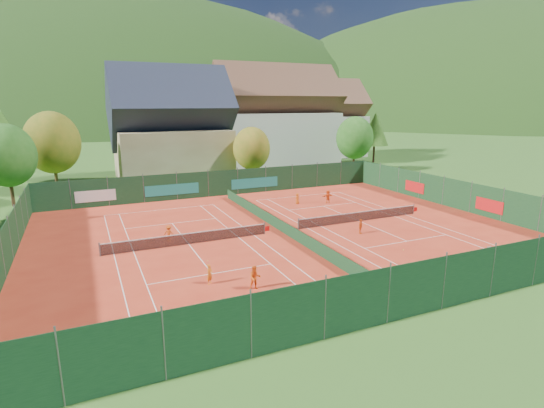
{
  "coord_description": "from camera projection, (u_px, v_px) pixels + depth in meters",
  "views": [
    {
      "loc": [
        -14.94,
        -31.16,
        10.72
      ],
      "look_at": [
        0.0,
        2.0,
        2.0
      ],
      "focal_mm": 28.0,
      "sensor_mm": 36.0,
      "label": 1
    }
  ],
  "objects": [
    {
      "name": "mountain_backdrop",
      "position": [
        161.0,
        186.0,
        263.74
      ],
      "size": [
        820.0,
        530.0,
        242.0
      ],
      "color": "black",
      "rests_on": "ground"
    },
    {
      "name": "court_divider",
      "position": [
        282.0,
        226.0,
        35.98
      ],
      "size": [
        0.03,
        28.8,
        1.0
      ],
      "color": "#12331A",
      "rests_on": "ground"
    },
    {
      "name": "loose_ball_0",
      "position": [
        208.0,
        261.0,
        29.43
      ],
      "size": [
        0.07,
        0.07,
        0.07
      ],
      "primitive_type": "sphere",
      "color": "#CCD833",
      "rests_on": "ground"
    },
    {
      "name": "player_right_far_a",
      "position": [
        297.0,
        199.0,
        45.92
      ],
      "size": [
        0.68,
        0.59,
        1.18
      ],
      "primitive_type": "imported",
      "rotation": [
        0.0,
        0.0,
        3.59
      ],
      "color": "#D15512",
      "rests_on": "ground"
    },
    {
      "name": "tree_west_front",
      "position": [
        7.0,
        155.0,
        43.78
      ],
      "size": [
        5.72,
        5.72,
        8.69
      ],
      "color": "#472B19",
      "rests_on": "ground"
    },
    {
      "name": "player_left_far",
      "position": [
        169.0,
        233.0,
        33.47
      ],
      "size": [
        0.98,
        0.77,
        1.33
      ],
      "primitive_type": "imported",
      "rotation": [
        0.0,
        0.0,
        2.77
      ],
      "color": "#DA4D13",
      "rests_on": "ground"
    },
    {
      "name": "tree_east_back",
      "position": [
        315.0,
        124.0,
        80.37
      ],
      "size": [
        7.15,
        7.15,
        10.86
      ],
      "color": "#4A331A",
      "rests_on": "ground"
    },
    {
      "name": "player_right_near",
      "position": [
        360.0,
        226.0,
        35.43
      ],
      "size": [
        0.76,
        0.72,
        1.26
      ],
      "primitive_type": "imported",
      "rotation": [
        0.0,
        0.0,
        0.71
      ],
      "color": "#D54D12",
      "rests_on": "ground"
    },
    {
      "name": "tree_west_back",
      "position": [
        3.0,
        134.0,
        55.08
      ],
      "size": [
        5.6,
        5.6,
        10.0
      ],
      "color": "#402517",
      "rests_on": "ground"
    },
    {
      "name": "fence_north",
      "position": [
        220.0,
        183.0,
        49.75
      ],
      "size": [
        40.0,
        0.1,
        3.0
      ],
      "color": "#153A1F",
      "rests_on": "ground"
    },
    {
      "name": "tennis_net_left",
      "position": [
        190.0,
        238.0,
        32.84
      ],
      "size": [
        13.3,
        0.1,
        1.02
      ],
      "color": "#59595B",
      "rests_on": "ground"
    },
    {
      "name": "ball_hopper",
      "position": [
        490.0,
        249.0,
        30.16
      ],
      "size": [
        0.34,
        0.34,
        0.8
      ],
      "color": "slate",
      "rests_on": "ground"
    },
    {
      "name": "player_left_near",
      "position": [
        210.0,
        274.0,
        25.58
      ],
      "size": [
        0.55,
        0.53,
        1.26
      ],
      "primitive_type": "imported",
      "rotation": [
        0.0,
        0.0,
        0.7
      ],
      "color": "#D46312",
      "rests_on": "ground"
    },
    {
      "name": "tree_west_mid",
      "position": [
        52.0,
        143.0,
        50.54
      ],
      "size": [
        6.44,
        6.44,
        9.78
      ],
      "color": "#4E381B",
      "rests_on": "ground"
    },
    {
      "name": "fence_west",
      "position": [
        7.0,
        247.0,
        27.76
      ],
      "size": [
        0.04,
        32.0,
        3.0
      ],
      "color": "#14381B",
      "rests_on": "ground"
    },
    {
      "name": "fence_south",
      "position": [
        417.0,
        289.0,
        21.56
      ],
      "size": [
        40.0,
        0.04,
        3.0
      ],
      "color": "#12331C",
      "rests_on": "ground"
    },
    {
      "name": "court_markings_right",
      "position": [
        359.0,
        221.0,
        39.29
      ],
      "size": [
        11.03,
        23.83,
        0.0
      ],
      "color": "white",
      "rests_on": "ground"
    },
    {
      "name": "tree_east_front",
      "position": [
        355.0,
        138.0,
        65.7
      ],
      "size": [
        5.72,
        5.72,
        8.69
      ],
      "color": "#4A321A",
      "rests_on": "ground"
    },
    {
      "name": "fence_east",
      "position": [
        456.0,
        194.0,
        43.79
      ],
      "size": [
        0.09,
        32.0,
        3.0
      ],
      "color": "#13361A",
      "rests_on": "ground"
    },
    {
      "name": "clay_pad",
      "position": [
        282.0,
        232.0,
        36.09
      ],
      "size": [
        40.0,
        32.0,
        0.01
      ],
      "primitive_type": "cube",
      "color": "#B62F1A",
      "rests_on": "ground"
    },
    {
      "name": "tree_center",
      "position": [
        252.0,
        148.0,
        56.9
      ],
      "size": [
        5.01,
        5.01,
        7.6
      ],
      "color": "#4E301C",
      "rests_on": "ground"
    },
    {
      "name": "player_left_mid",
      "position": [
        255.0,
        278.0,
        24.79
      ],
      "size": [
        0.8,
        0.67,
        1.48
      ],
      "primitive_type": "imported",
      "rotation": [
        0.0,
        0.0,
        -0.17
      ],
      "color": "#E45714",
      "rests_on": "ground"
    },
    {
      "name": "player_right_far_b",
      "position": [
        328.0,
        197.0,
        46.31
      ],
      "size": [
        1.33,
        0.44,
        1.43
      ],
      "primitive_type": "imported",
      "rotation": [
        0.0,
        0.0,
        3.15
      ],
      "color": "#EC4F15",
      "rests_on": "ground"
    },
    {
      "name": "chalet",
      "position": [
        171.0,
        132.0,
        59.95
      ],
      "size": [
        16.2,
        12.0,
        16.0
      ],
      "color": "#C1B288",
      "rests_on": "ground"
    },
    {
      "name": "ground",
      "position": [
        282.0,
        232.0,
        36.1
      ],
      "size": [
        600.0,
        600.0,
        0.0
      ],
      "primitive_type": "plane",
      "color": "#2B581B",
      "rests_on": "ground"
    },
    {
      "name": "court_markings_left",
      "position": [
        189.0,
        244.0,
        32.9
      ],
      "size": [
        11.03,
        23.83,
        0.0
      ],
      "color": "white",
      "rests_on": "ground"
    },
    {
      "name": "tennis_net_right",
      "position": [
        361.0,
        216.0,
        39.24
      ],
      "size": [
        13.3,
        0.1,
        1.02
      ],
      "color": "#59595B",
      "rests_on": "ground"
    },
    {
      "name": "loose_ball_1",
      "position": [
        403.0,
        250.0,
        31.57
      ],
      "size": [
        0.07,
        0.07,
        0.07
      ],
      "primitive_type": "sphere",
      "color": "#CCD833",
      "rests_on": "ground"
    },
    {
      "name": "tree_east_mid",
      "position": [
        375.0,
        129.0,
        76.64
      ],
      "size": [
        5.04,
        5.04,
        9.0
      ],
      "color": "#472919",
      "rests_on": "ground"
    },
    {
      "name": "hotel_block_a",
      "position": [
        276.0,
        123.0,
        72.68
      ],
      "size": [
        21.6,
        11.0,
        17.25
      ],
      "color": "silver",
      "rests_on": "ground"
    },
    {
      "name": "hotel_block_b",
      "position": [
        322.0,
        123.0,
        85.55
      ],
      "size": [
        17.28,
        10.0,
        15.5
      ],
      "color": "silver",
      "rests_on": "ground"
    }
  ]
}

